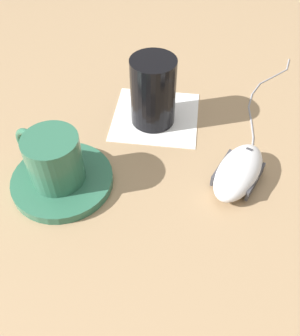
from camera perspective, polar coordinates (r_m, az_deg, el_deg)
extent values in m
plane|color=#9E7F5B|center=(0.58, 2.27, 2.91)|extent=(3.00, 3.00, 0.00)
cylinder|color=#2D664C|center=(0.55, -13.17, -1.82)|extent=(0.14, 0.14, 0.01)
cylinder|color=#2D664C|center=(0.52, -14.37, 1.30)|extent=(0.08, 0.08, 0.07)
torus|color=#2D664C|center=(0.54, -17.66, 3.37)|extent=(0.05, 0.02, 0.05)
ellipsoid|color=silver|center=(0.54, 13.33, -0.57)|extent=(0.08, 0.13, 0.04)
cylinder|color=#38383D|center=(0.55, 14.76, 2.29)|extent=(0.01, 0.01, 0.01)
cube|color=#38383D|center=(0.55, 10.78, 0.13)|extent=(0.02, 0.06, 0.02)
cube|color=#38383D|center=(0.54, 15.74, -1.97)|extent=(0.02, 0.06, 0.02)
cylinder|color=gray|center=(0.61, 15.39, 3.38)|extent=(0.01, 0.04, 0.00)
cylinder|color=gray|center=(0.64, 15.34, 5.78)|extent=(0.01, 0.04, 0.00)
cylinder|color=gray|center=(0.67, 15.02, 8.00)|extent=(0.01, 0.04, 0.00)
cylinder|color=gray|center=(0.70, 15.07, 9.97)|extent=(0.00, 0.04, 0.00)
cylinder|color=gray|center=(0.73, 15.88, 11.60)|extent=(0.01, 0.04, 0.00)
cylinder|color=gray|center=(0.76, 17.42, 12.75)|extent=(0.03, 0.03, 0.00)
cylinder|color=gray|center=(0.79, 19.28, 13.58)|extent=(0.02, 0.03, 0.00)
cylinder|color=gray|center=(0.82, 20.31, 14.66)|extent=(0.01, 0.04, 0.00)
sphere|color=gray|center=(0.60, 15.28, 2.12)|extent=(0.00, 0.00, 0.00)
sphere|color=gray|center=(0.62, 15.49, 4.59)|extent=(0.00, 0.00, 0.00)
sphere|color=gray|center=(0.65, 15.21, 6.91)|extent=(0.00, 0.00, 0.00)
sphere|color=gray|center=(0.68, 14.83, 9.05)|extent=(0.00, 0.00, 0.00)
sphere|color=gray|center=(0.71, 15.30, 10.86)|extent=(0.00, 0.00, 0.00)
sphere|color=gray|center=(0.75, 16.43, 12.30)|extent=(0.00, 0.00, 0.00)
sphere|color=gray|center=(0.77, 18.37, 13.17)|extent=(0.00, 0.00, 0.00)
sphere|color=gray|center=(0.80, 20.15, 13.98)|extent=(0.00, 0.00, 0.00)
sphere|color=gray|center=(0.84, 20.47, 15.31)|extent=(0.00, 0.00, 0.00)
cube|color=white|center=(0.64, 0.86, 7.90)|extent=(0.16, 0.16, 0.00)
cylinder|color=black|center=(0.60, 0.47, 11.55)|extent=(0.07, 0.07, 0.11)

